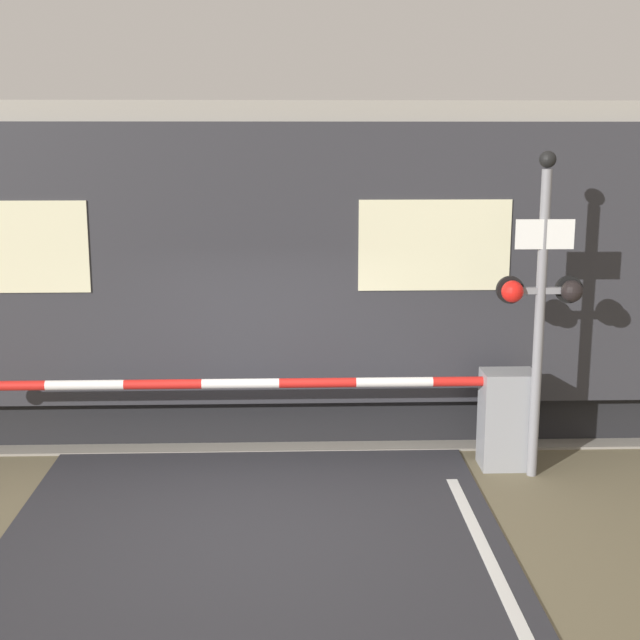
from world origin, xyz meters
TOP-DOWN VIEW (x-y plane):
  - ground_plane at (0.00, 0.00)m, footprint 80.00×80.00m
  - track_bed at (0.00, 3.55)m, footprint 36.00×3.20m
  - train at (2.06, 3.55)m, footprint 17.82×3.05m
  - crossing_barrier at (2.25, 1.43)m, footprint 6.50×0.44m
  - signal_post at (3.09, 1.14)m, footprint 0.95×0.26m

SIDE VIEW (x-z plane):
  - ground_plane at x=0.00m, z-range 0.00..0.00m
  - track_bed at x=0.00m, z-range -0.04..0.09m
  - crossing_barrier at x=2.25m, z-range 0.10..1.24m
  - signal_post at x=3.09m, z-range 0.25..3.87m
  - train at x=2.06m, z-range 0.05..4.21m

